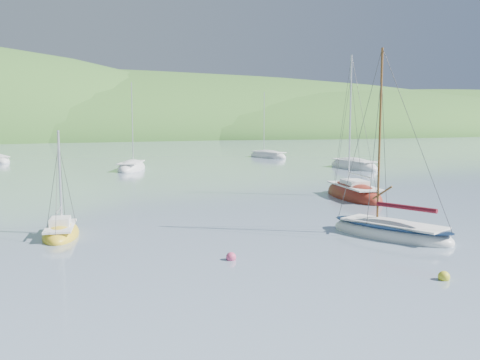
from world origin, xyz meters
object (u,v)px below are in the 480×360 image
object	(u,v)px
distant_sloop_a	(132,168)
distant_sloop_d	(354,167)
daysailer_white	(391,232)
sloop_red	(354,195)
sailboat_yellow	(61,233)
distant_sloop_b	(268,156)

from	to	relation	value
distant_sloop_a	distant_sloop_d	world-z (taller)	distant_sloop_d
daysailer_white	distant_sloop_a	distance (m)	40.48
sloop_red	sailboat_yellow	world-z (taller)	sloop_red
daysailer_white	sailboat_yellow	xyz separation A→B (m)	(-15.84, 6.06, -0.07)
sloop_red	distant_sloop_a	distance (m)	30.36
sloop_red	sailboat_yellow	bearing A→B (deg)	-155.69
daysailer_white	sailboat_yellow	size ratio (longest dim) A/B	1.73
sloop_red	daysailer_white	bearing A→B (deg)	-106.06
daysailer_white	distant_sloop_b	size ratio (longest dim) A/B	0.95
daysailer_white	sloop_red	world-z (taller)	sloop_red
daysailer_white	sloop_red	distance (m)	13.35
sailboat_yellow	distant_sloop_d	distance (m)	43.38
distant_sloop_a	distant_sloop_b	size ratio (longest dim) A/B	1.02
sloop_red	distant_sloop_d	world-z (taller)	distant_sloop_d
distant_sloop_b	distant_sloop_d	distance (m)	19.72
distant_sloop_a	distant_sloop_d	xyz separation A→B (m)	(25.31, -7.37, 0.01)
sailboat_yellow	distant_sloop_b	size ratio (longest dim) A/B	0.55
daysailer_white	sloop_red	xyz separation A→B (m)	(5.53, 12.15, -0.01)
daysailer_white	distant_sloop_d	xyz separation A→B (m)	(18.53, 32.54, -0.03)
sailboat_yellow	distant_sloop_b	xyz separation A→B (m)	(31.64, 46.01, 0.02)
daysailer_white	distant_sloop_d	distance (m)	37.44
distant_sloop_b	daysailer_white	bearing A→B (deg)	-124.89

